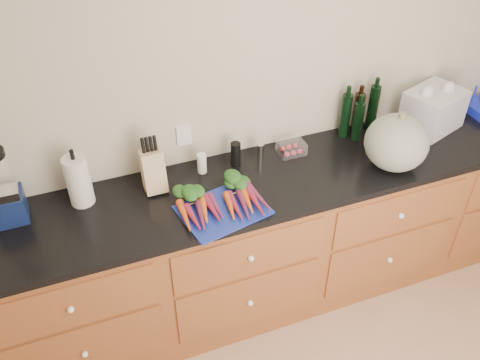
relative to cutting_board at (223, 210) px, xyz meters
name	(u,v)px	position (x,y,z in m)	size (l,w,h in m)	color
wall_back	(285,84)	(0.54, 0.48, 0.35)	(4.10, 0.05, 2.60)	#BEB59D
cabinets	(300,233)	(0.54, 0.16, -0.49)	(3.60, 0.64, 0.90)	brown
countertop	(306,172)	(0.54, 0.16, -0.03)	(3.64, 0.62, 0.04)	black
cutting_board	(223,210)	(0.00, 0.00, 0.00)	(0.42, 0.32, 0.01)	navy
carrots	(220,200)	(0.00, 0.04, 0.03)	(0.43, 0.31, 0.06)	#DE551A
squash	(396,143)	(1.00, 0.02, 0.15)	(0.34, 0.34, 0.31)	slate
blender_appliance	(3,191)	(-0.99, 0.32, 0.17)	(0.16, 0.16, 0.40)	#0F1D4A
paper_towel	(78,181)	(-0.64, 0.32, 0.13)	(0.12, 0.12, 0.27)	silver
knife_block	(153,171)	(-0.27, 0.30, 0.11)	(0.11, 0.11, 0.23)	tan
grinder_salt	(202,163)	(0.00, 0.34, 0.05)	(0.05, 0.05, 0.12)	white
grinder_pepper	(236,154)	(0.20, 0.34, 0.06)	(0.06, 0.06, 0.14)	black
canister_chrome	(260,151)	(0.34, 0.34, 0.04)	(0.04, 0.04, 0.10)	silver
tomato_box	(291,148)	(0.53, 0.33, 0.03)	(0.15, 0.12, 0.07)	white
bottles	(359,114)	(0.98, 0.37, 0.13)	(0.24, 0.12, 0.29)	black
grocery_bag	(433,109)	(1.44, 0.28, 0.11)	(0.32, 0.26, 0.24)	silver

